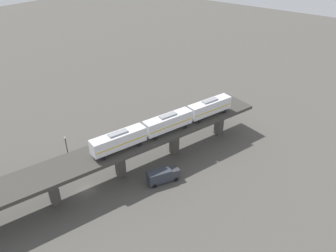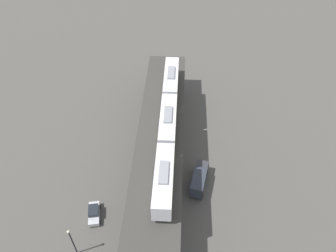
% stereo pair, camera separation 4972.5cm
% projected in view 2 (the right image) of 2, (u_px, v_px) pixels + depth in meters
% --- Properties ---
extents(elevated_viaduct, '(33.08, 90.82, 7.94)m').
position_uv_depth(elevated_viaduct, '(151.00, 240.00, 45.75)').
color(elevated_viaduct, '#393733').
rests_on(elevated_viaduct, ground).
extents(subway_train, '(12.80, 36.56, 4.45)m').
position_uv_depth(subway_train, '(168.00, 122.00, 57.82)').
color(subway_train, silver).
rests_on(subway_train, elevated_viaduct).
extents(street_car_silver, '(2.25, 4.54, 1.89)m').
position_uv_depth(street_car_silver, '(94.00, 213.00, 55.50)').
color(street_car_silver, '#B7BABF').
rests_on(street_car_silver, ground).
extents(delivery_truck, '(5.30, 7.43, 3.20)m').
position_uv_depth(delivery_truck, '(199.00, 179.00, 59.56)').
color(delivery_truck, '#333338').
rests_on(delivery_truck, ground).
extents(street_lamp, '(0.44, 0.44, 6.94)m').
position_uv_depth(street_lamp, '(72.00, 240.00, 48.60)').
color(street_lamp, black).
rests_on(street_lamp, ground).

